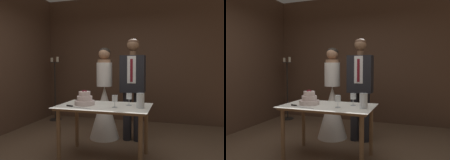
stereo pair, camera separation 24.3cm
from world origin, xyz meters
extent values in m
cube|color=#513828|center=(0.00, 2.43, 1.47)|extent=(4.41, 0.12, 2.94)
cylinder|color=brown|center=(-0.48, -0.11, 0.36)|extent=(0.06, 0.06, 0.71)
cylinder|color=brown|center=(0.64, -0.11, 0.36)|extent=(0.06, 0.06, 0.71)
cylinder|color=brown|center=(-0.48, 0.48, 0.36)|extent=(0.06, 0.06, 0.71)
cylinder|color=brown|center=(0.64, 0.48, 0.36)|extent=(0.06, 0.06, 0.71)
cube|color=brown|center=(0.08, 0.18, 0.73)|extent=(1.24, 0.71, 0.03)
cube|color=white|center=(0.08, 0.18, 0.75)|extent=(1.30, 0.77, 0.01)
cylinder|color=beige|center=(-0.21, 0.17, 0.78)|extent=(0.29, 0.29, 0.06)
cylinder|color=beige|center=(-0.21, 0.17, 0.85)|extent=(0.22, 0.22, 0.07)
cylinder|color=beige|center=(-0.21, 0.17, 0.91)|extent=(0.17, 0.17, 0.06)
sphere|color=maroon|center=(-0.19, 0.16, 0.95)|extent=(0.02, 0.02, 0.02)
sphere|color=maroon|center=(-0.23, 0.19, 0.95)|extent=(0.02, 0.02, 0.02)
sphere|color=maroon|center=(-0.22, 0.14, 0.95)|extent=(0.02, 0.02, 0.02)
cube|color=silver|center=(-0.15, -0.07, 0.75)|extent=(0.31, 0.10, 0.00)
cylinder|color=black|center=(-0.35, -0.02, 0.76)|extent=(0.10, 0.05, 0.02)
cylinder|color=silver|center=(0.57, 0.27, 0.75)|extent=(0.06, 0.06, 0.00)
cylinder|color=silver|center=(0.57, 0.27, 0.79)|extent=(0.01, 0.01, 0.07)
cylinder|color=silver|center=(0.57, 0.27, 0.87)|extent=(0.07, 0.07, 0.09)
cylinder|color=maroon|center=(0.57, 0.27, 0.84)|extent=(0.06, 0.06, 0.03)
cylinder|color=silver|center=(0.26, 0.09, 0.75)|extent=(0.07, 0.07, 0.00)
cylinder|color=silver|center=(0.26, 0.09, 0.79)|extent=(0.01, 0.01, 0.08)
cylinder|color=silver|center=(0.26, 0.09, 0.88)|extent=(0.08, 0.08, 0.09)
cylinder|color=maroon|center=(0.26, 0.09, 0.85)|extent=(0.06, 0.06, 0.03)
cylinder|color=silver|center=(0.42, 0.29, 0.75)|extent=(0.08, 0.08, 0.00)
cylinder|color=silver|center=(0.42, 0.29, 0.80)|extent=(0.01, 0.01, 0.09)
cylinder|color=silver|center=(0.42, 0.29, 0.89)|extent=(0.08, 0.08, 0.08)
cylinder|color=silver|center=(0.60, 0.14, 0.85)|extent=(0.11, 0.11, 0.20)
cylinder|color=beige|center=(0.60, 0.14, 0.80)|extent=(0.05, 0.05, 0.09)
sphere|color=#F9CC4C|center=(0.60, 0.14, 0.85)|extent=(0.02, 0.02, 0.02)
cone|color=white|center=(-0.18, 1.01, 0.47)|extent=(0.54, 0.54, 0.95)
cylinder|color=white|center=(-0.18, 1.01, 1.16)|extent=(0.28, 0.28, 0.42)
cylinder|color=#A37556|center=(-0.18, 1.01, 1.40)|extent=(0.24, 0.24, 0.05)
sphere|color=#A37556|center=(-0.18, 1.01, 1.53)|extent=(0.21, 0.21, 0.21)
ellipsoid|color=black|center=(-0.18, 1.02, 1.56)|extent=(0.21, 0.21, 0.16)
cylinder|color=black|center=(0.24, 1.01, 0.43)|extent=(0.15, 0.15, 0.85)
cylinder|color=black|center=(0.43, 1.01, 0.43)|extent=(0.15, 0.15, 0.85)
cube|color=black|center=(0.34, 1.01, 1.17)|extent=(0.42, 0.24, 0.64)
cube|color=white|center=(0.34, 0.88, 1.25)|extent=(0.15, 0.01, 0.46)
cube|color=maroon|center=(0.34, 0.88, 1.23)|extent=(0.04, 0.01, 0.38)
cylinder|color=brown|center=(0.34, 1.01, 1.53)|extent=(0.11, 0.11, 0.08)
sphere|color=brown|center=(0.34, 1.01, 1.67)|extent=(0.21, 0.21, 0.21)
ellipsoid|color=#472D1E|center=(0.34, 1.02, 1.71)|extent=(0.21, 0.21, 0.13)
cylinder|color=black|center=(-1.72, 1.93, 0.01)|extent=(0.28, 0.28, 0.02)
cylinder|color=black|center=(-1.72, 1.93, 0.70)|extent=(0.03, 0.03, 1.37)
cylinder|color=black|center=(-1.72, 1.93, 1.39)|extent=(0.22, 0.22, 0.01)
cylinder|color=beige|center=(-1.80, 1.93, 1.45)|extent=(0.06, 0.06, 0.10)
cylinder|color=beige|center=(-1.65, 1.93, 1.46)|extent=(0.06, 0.06, 0.12)
camera|label=1|loc=(1.01, -2.72, 1.31)|focal=35.00mm
camera|label=2|loc=(1.24, -2.64, 1.31)|focal=35.00mm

